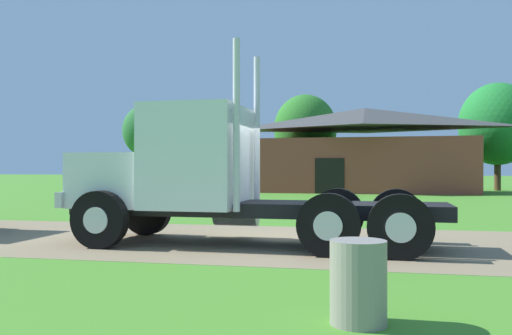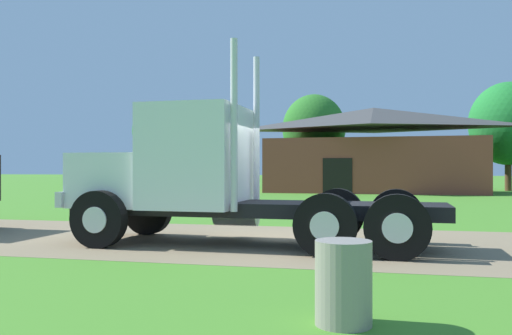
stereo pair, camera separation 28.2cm
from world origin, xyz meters
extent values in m
plane|color=#468627|center=(0.00, 0.00, 0.00)|extent=(200.00, 200.00, 0.00)
cube|color=#867457|center=(0.00, 0.00, 0.00)|extent=(120.00, 5.95, 0.01)
cube|color=black|center=(-0.24, -0.61, 0.77)|extent=(7.74, 1.65, 0.28)
cube|color=white|center=(-3.27, -0.54, 1.35)|extent=(1.70, 1.99, 1.16)
cube|color=silver|center=(-4.15, -0.52, 0.95)|extent=(0.20, 2.14, 0.32)
cube|color=white|center=(-1.49, -0.58, 1.84)|extent=(1.95, 2.27, 2.15)
cube|color=#2D3D4C|center=(-2.46, -0.56, 2.27)|extent=(0.08, 1.86, 0.94)
cylinder|color=silver|center=(-0.44, -1.49, 2.43)|extent=(0.14, 0.14, 3.33)
cylinder|color=silver|center=(-0.40, 0.28, 2.43)|extent=(0.14, 0.14, 3.33)
cylinder|color=silver|center=(-0.90, 0.38, 0.55)|extent=(1.01, 0.54, 0.52)
cylinder|color=black|center=(-3.21, -1.66, 0.58)|extent=(1.16, 0.32, 1.16)
cylinder|color=silver|center=(-3.21, -1.82, 0.58)|extent=(0.52, 0.05, 0.52)
cylinder|color=black|center=(-3.16, 0.57, 0.58)|extent=(1.16, 0.32, 1.16)
cylinder|color=silver|center=(-3.16, 0.73, 0.58)|extent=(0.52, 0.05, 0.52)
cylinder|color=black|center=(2.59, -1.78, 0.58)|extent=(1.16, 0.32, 1.16)
cylinder|color=silver|center=(2.59, -1.94, 0.58)|extent=(0.52, 0.05, 0.52)
cylinder|color=black|center=(2.64, 0.45, 0.58)|extent=(1.16, 0.32, 1.16)
cylinder|color=silver|center=(2.64, 0.61, 0.58)|extent=(0.52, 0.05, 0.52)
cylinder|color=black|center=(1.34, -1.75, 0.58)|extent=(1.16, 0.32, 1.16)
cylinder|color=silver|center=(1.34, -1.91, 0.58)|extent=(0.52, 0.05, 0.52)
cylinder|color=black|center=(1.39, 0.47, 0.58)|extent=(1.16, 0.32, 1.16)
cylinder|color=silver|center=(1.39, 0.63, 0.58)|extent=(0.52, 0.05, 0.52)
cylinder|color=gray|center=(1.93, -5.85, 0.43)|extent=(0.58, 0.58, 0.87)
cube|color=brown|center=(1.88, 24.67, 1.74)|extent=(13.77, 6.44, 3.48)
pyramid|color=#414141|center=(1.88, 24.67, 4.87)|extent=(14.46, 6.77, 1.39)
cube|color=black|center=(-0.24, 21.65, 1.10)|extent=(1.80, 0.11, 2.20)
cylinder|color=#513823|center=(-17.92, 34.69, 1.65)|extent=(0.44, 0.44, 3.29)
ellipsoid|color=#296832|center=(-17.92, 34.69, 5.02)|extent=(4.33, 4.33, 4.77)
cylinder|color=#513823|center=(-2.61, 29.29, 1.32)|extent=(0.44, 0.44, 2.65)
ellipsoid|color=#2C7325|center=(-2.61, 29.29, 4.56)|extent=(4.79, 4.79, 5.27)
cylinder|color=#513823|center=(10.94, 28.46, 1.28)|extent=(0.44, 0.44, 2.57)
ellipsoid|color=#207C2F|center=(10.94, 28.46, 4.66)|extent=(5.22, 5.22, 5.74)
camera|label=1|loc=(2.02, -11.46, 1.62)|focal=37.53mm
camera|label=2|loc=(2.30, -11.40, 1.62)|focal=37.53mm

